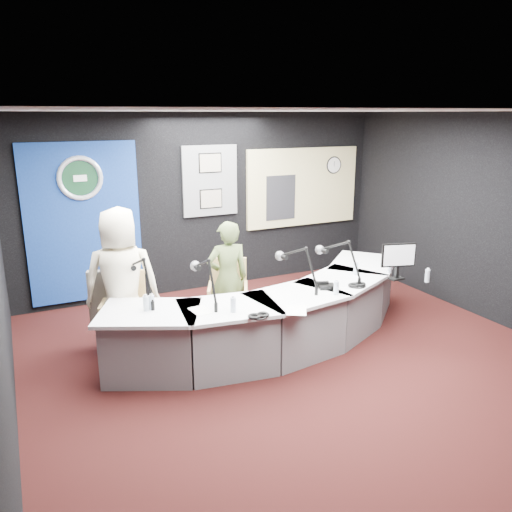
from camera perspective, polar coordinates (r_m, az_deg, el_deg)
name	(u,v)px	position (r m, az deg, el deg)	size (l,w,h in m)	color
ground	(302,362)	(6.08, 5.10, -11.68)	(6.00, 6.00, 0.00)	black
ceiling	(308,111)	(5.40, 5.84, 15.75)	(6.00, 6.00, 0.02)	silver
wall_back	(207,203)	(8.23, -5.47, 5.90)	(6.00, 0.02, 2.80)	black
wall_right	(499,221)	(7.55, 25.36, 3.58)	(0.02, 6.00, 2.80)	black
broadcast_desk	(276,316)	(6.33, 2.22, -6.72)	(4.50, 1.90, 0.75)	silver
backdrop_panel	(84,223)	(7.79, -18.58, 3.47)	(1.60, 0.05, 2.30)	navy
agency_seal	(80,178)	(7.64, -18.96, 8.18)	(0.63, 0.63, 0.07)	silver
seal_center	(80,178)	(7.65, -18.97, 8.18)	(0.48, 0.48, 0.01)	#0E321B
pinboard	(210,181)	(8.17, -5.12, 8.32)	(0.90, 0.04, 1.10)	slate
framed_photo_upper	(210,163)	(8.11, -5.09, 10.26)	(0.34, 0.02, 0.27)	gray
framed_photo_lower	(211,199)	(8.18, -5.00, 6.35)	(0.34, 0.02, 0.27)	gray
booth_window_frame	(303,187)	(8.93, 5.24, 7.65)	(2.12, 0.06, 1.32)	#D2C483
booth_glow	(303,187)	(8.93, 5.27, 7.64)	(2.00, 0.02, 1.20)	#FFDCA1
equipment_rack	(281,198)	(8.71, 2.76, 6.49)	(0.55, 0.02, 0.75)	black
wall_clock	(334,165)	(9.19, 8.65, 9.96)	(0.28, 0.28, 0.01)	white
armchair_left	(124,319)	(6.33, -14.43, -6.77)	(0.48, 0.48, 0.85)	tan
armchair_right	(228,295)	(6.61, -3.14, -4.31)	(0.59, 0.59, 1.06)	tan
draped_jacket	(110,298)	(6.46, -15.90, -4.56)	(0.50, 0.10, 0.70)	#655F55
person_man	(122,282)	(6.17, -14.71, -2.81)	(0.86, 0.56, 1.77)	#FFF1CB
person_woman	(228,279)	(6.54, -3.17, -2.52)	(0.54, 0.36, 1.49)	#4F6032
computer_monitor	(398,255)	(6.64, 15.50, 0.12)	(0.41, 0.02, 0.28)	black
desk_phone	(327,286)	(6.21, 7.84, -3.36)	(0.19, 0.15, 0.05)	black
headphones_near	(357,285)	(6.35, 11.15, -3.15)	(0.24, 0.24, 0.04)	black
headphones_far	(259,316)	(5.31, 0.29, -6.64)	(0.19, 0.19, 0.03)	black
paper_stack	(201,310)	(5.52, -6.17, -6.04)	(0.19, 0.27, 0.00)	white
notepad	(296,310)	(5.51, 4.50, -6.03)	(0.21, 0.30, 0.00)	white
boom_mic_a	(140,276)	(5.79, -12.73, -2.18)	(0.21, 0.73, 0.60)	black
boom_mic_b	(205,277)	(5.65, -5.70, -2.31)	(0.16, 0.74, 0.60)	black
boom_mic_c	(298,264)	(6.09, 4.66, -0.93)	(0.28, 0.72, 0.60)	black
boom_mic_d	(339,257)	(6.45, 9.24, -0.15)	(0.32, 0.71, 0.60)	black
water_bottles	(296,287)	(5.95, 4.51, -3.45)	(3.45, 0.70, 0.18)	silver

